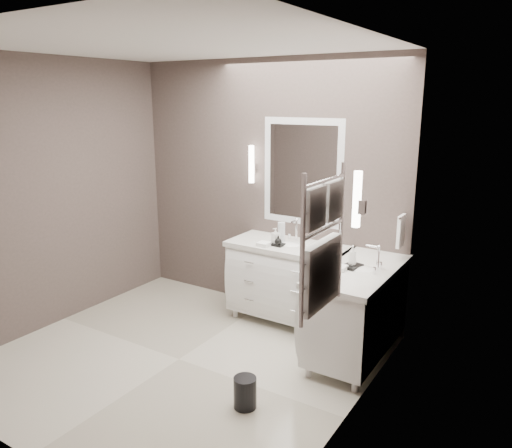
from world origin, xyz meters
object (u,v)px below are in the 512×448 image
Objects in this scene: vanity_back at (288,278)px; vanity_right at (357,307)px; towel_ladder at (322,250)px; waste_bin at (245,392)px.

vanity_back and vanity_right have the same top height.
vanity_back is 1.00× the size of vanity_right.
waste_bin is at bearing 169.36° from towel_ladder.
vanity_back is 5.04× the size of waste_bin.
waste_bin is (-0.43, -1.18, -0.36)m from vanity_right.
towel_ladder is 3.65× the size of waste_bin.
vanity_right is at bearing -20.38° from vanity_back.
towel_ladder is at bearing -55.90° from vanity_back.
vanity_right is 1.30m from waste_bin.
towel_ladder is (0.23, -1.30, 0.91)m from vanity_right.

